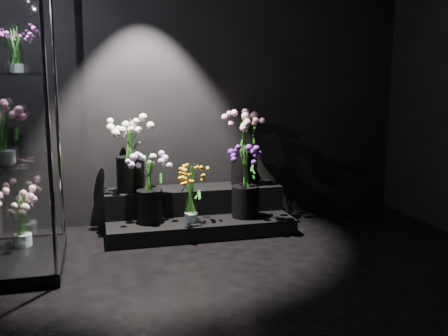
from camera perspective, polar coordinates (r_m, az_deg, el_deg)
name	(u,v)px	position (r m, az deg, el deg)	size (l,w,h in m)	color
floor	(283,297)	(3.37, 6.74, -14.46)	(4.00, 4.00, 0.00)	black
wall_back	(211,79)	(4.98, -1.46, 10.09)	(4.00, 4.00, 0.00)	black
display_riser	(196,212)	(4.76, -3.20, -5.06)	(1.69, 0.75, 0.38)	black
display_case	(14,128)	(3.90, -22.84, 4.25)	(0.57, 0.96, 2.10)	black
bouquet_orange_bells	(191,192)	(4.42, -3.81, -2.72)	(0.28, 0.28, 0.53)	white
bouquet_lilac	(149,182)	(4.44, -8.54, -1.64)	(0.41, 0.41, 0.62)	black
bouquet_purple	(245,179)	(4.57, 2.46, -1.24)	(0.40, 0.40, 0.68)	black
bouquet_cream_roses	(130,149)	(4.65, -10.72, 2.20)	(0.45, 0.45, 0.68)	black
bouquet_pink_roses	(244,144)	(4.86, 2.33, 2.77)	(0.36, 0.36, 0.71)	black
bouquet_case_pink	(5,132)	(3.77, -23.78, 3.83)	(0.35, 0.35, 0.41)	white
bouquet_case_magenta	(15,48)	(4.04, -22.79, 12.56)	(0.26, 0.26, 0.35)	white
bouquet_case_base_pink	(21,216)	(4.23, -22.14, -5.14)	(0.39, 0.39, 0.45)	white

